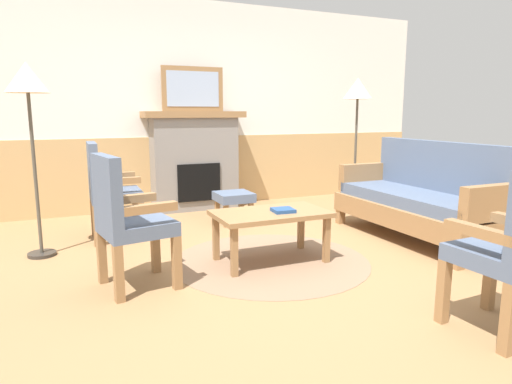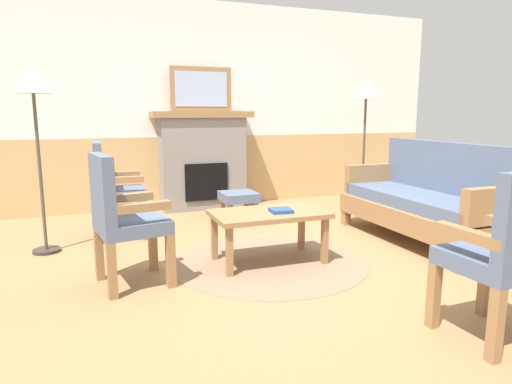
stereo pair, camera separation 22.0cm
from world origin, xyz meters
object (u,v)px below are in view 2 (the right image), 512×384
(fireplace, at_px, (203,160))
(armchair_front_left, at_px, (507,249))
(framed_picture, at_px, (201,89))
(armchair_near_fireplace, at_px, (122,214))
(floor_lamp_by_chairs, at_px, (33,91))
(armchair_by_window_left, at_px, (113,185))
(couch, at_px, (424,202))
(coffee_table, at_px, (269,218))
(footstool, at_px, (239,199))
(book_on_table, at_px, (281,210))
(floor_lamp_by_couch, at_px, (366,97))

(fireplace, relative_size, armchair_front_left, 1.33)
(framed_picture, relative_size, armchair_near_fireplace, 0.82)
(armchair_near_fireplace, xyz_separation_m, floor_lamp_by_chairs, (-0.61, 1.08, 0.91))
(armchair_front_left, bearing_deg, framed_picture, 99.38)
(fireplace, bearing_deg, armchair_by_window_left, -138.37)
(couch, bearing_deg, coffee_table, -178.52)
(coffee_table, height_order, armchair_near_fireplace, armchair_near_fireplace)
(fireplace, xyz_separation_m, footstool, (0.18, -0.94, -0.37))
(fireplace, xyz_separation_m, armchair_near_fireplace, (-1.21, -2.46, -0.11))
(book_on_table, relative_size, armchair_front_left, 0.18)
(armchair_near_fireplace, bearing_deg, floor_lamp_by_chairs, 119.46)
(floor_lamp_by_chairs, bearing_deg, coffee_table, -27.95)
(floor_lamp_by_chairs, bearing_deg, framed_picture, 37.06)
(floor_lamp_by_couch, bearing_deg, armchair_front_left, -110.42)
(coffee_table, bearing_deg, footstool, 81.96)
(couch, distance_m, armchair_by_window_left, 3.11)
(couch, xyz_separation_m, armchair_front_left, (-0.98, -1.77, 0.14))
(framed_picture, height_order, armchair_near_fireplace, framed_picture)
(framed_picture, xyz_separation_m, armchair_front_left, (0.67, -4.07, -1.02))
(footstool, distance_m, armchair_by_window_left, 1.41)
(floor_lamp_by_couch, bearing_deg, armchair_by_window_left, -178.79)
(book_on_table, bearing_deg, armchair_near_fireplace, -177.28)
(framed_picture, bearing_deg, fireplace, -90.00)
(fireplace, height_order, floor_lamp_by_couch, floor_lamp_by_couch)
(framed_picture, bearing_deg, footstool, -78.96)
(book_on_table, xyz_separation_m, floor_lamp_by_chairs, (-1.90, 1.02, 1.00))
(book_on_table, bearing_deg, footstool, 85.57)
(coffee_table, height_order, armchair_by_window_left, armchair_by_window_left)
(armchair_by_window_left, bearing_deg, couch, -23.29)
(framed_picture, distance_m, armchair_near_fireplace, 2.93)
(framed_picture, distance_m, armchair_front_left, 4.25)
(coffee_table, distance_m, armchair_front_left, 1.86)
(fireplace, distance_m, couch, 2.84)
(fireplace, height_order, armchair_front_left, fireplace)
(coffee_table, distance_m, footstool, 1.42)
(coffee_table, xyz_separation_m, armchair_near_fireplace, (-1.20, -0.12, 0.15))
(couch, distance_m, coffee_table, 1.67)
(floor_lamp_by_chairs, bearing_deg, armchair_near_fireplace, -60.54)
(armchair_front_left, bearing_deg, armchair_near_fireplace, 139.61)
(armchair_by_window_left, bearing_deg, fireplace, 41.63)
(couch, height_order, armchair_near_fireplace, same)
(floor_lamp_by_couch, distance_m, floor_lamp_by_chairs, 3.66)
(footstool, height_order, armchair_front_left, armchair_front_left)
(book_on_table, bearing_deg, floor_lamp_by_chairs, 151.69)
(fireplace, relative_size, floor_lamp_by_chairs, 0.77)
(armchair_near_fireplace, distance_m, floor_lamp_by_couch, 3.48)
(book_on_table, distance_m, armchair_by_window_left, 1.85)
(couch, relative_size, coffee_table, 1.88)
(coffee_table, bearing_deg, fireplace, 89.68)
(framed_picture, xyz_separation_m, armchair_by_window_left, (-1.20, -1.07, -1.02))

